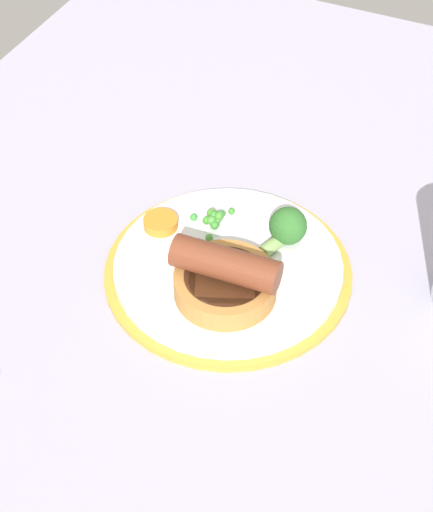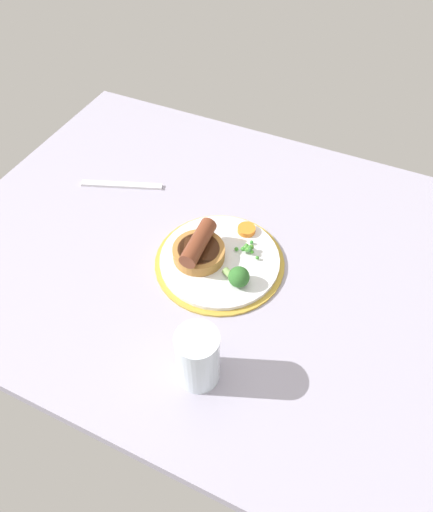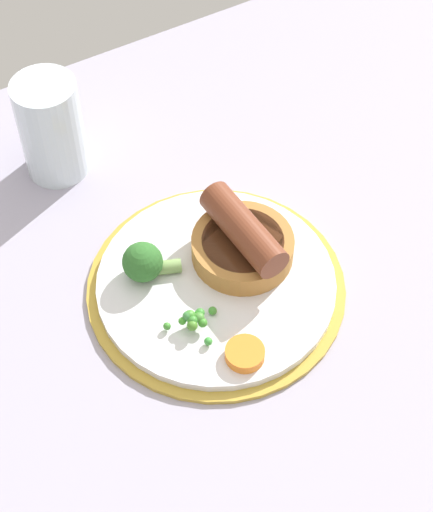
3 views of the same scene
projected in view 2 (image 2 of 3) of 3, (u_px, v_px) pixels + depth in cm
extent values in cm
cube|color=#9E99AD|center=(226.00, 257.00, 89.91)|extent=(110.00, 80.00, 3.00)
cylinder|color=#B79333|center=(218.00, 261.00, 86.89)|extent=(24.66, 24.66, 0.50)
cylinder|color=silver|center=(218.00, 260.00, 86.55)|extent=(22.69, 22.69, 1.40)
cylinder|color=#AD7538|center=(199.00, 252.00, 85.20)|extent=(9.81, 9.81, 2.39)
cylinder|color=#472614|center=(199.00, 249.00, 84.40)|extent=(7.85, 7.85, 0.30)
cylinder|color=brown|center=(198.00, 243.00, 83.07)|extent=(3.71, 10.39, 3.19)
sphere|color=green|center=(244.00, 249.00, 85.97)|extent=(0.76, 0.76, 0.76)
sphere|color=#3A862D|center=(257.00, 258.00, 85.19)|extent=(0.71, 0.71, 0.71)
sphere|color=green|center=(248.00, 249.00, 85.49)|extent=(0.95, 0.95, 0.95)
sphere|color=#3D9529|center=(249.00, 250.00, 85.50)|extent=(0.82, 0.82, 0.82)
sphere|color=#37822D|center=(249.00, 248.00, 85.77)|extent=(0.92, 0.92, 0.92)
sphere|color=#358E2D|center=(249.00, 249.00, 85.52)|extent=(0.93, 0.93, 0.93)
sphere|color=#468D36|center=(246.00, 247.00, 86.06)|extent=(0.97, 0.97, 0.97)
sphere|color=#39833B|center=(250.00, 248.00, 85.58)|extent=(0.97, 0.97, 0.97)
sphere|color=#3C842F|center=(249.00, 248.00, 85.54)|extent=(0.96, 0.96, 0.96)
sphere|color=green|center=(252.00, 242.00, 87.78)|extent=(0.76, 0.76, 0.76)
sphere|color=green|center=(250.00, 248.00, 85.73)|extent=(0.83, 0.83, 0.83)
sphere|color=#458228|center=(251.00, 247.00, 86.03)|extent=(0.98, 0.98, 0.98)
sphere|color=#378630|center=(243.00, 249.00, 85.97)|extent=(0.89, 0.89, 0.89)
sphere|color=#3A892A|center=(247.00, 246.00, 86.51)|extent=(0.85, 0.85, 0.85)
sphere|color=#41892F|center=(249.00, 248.00, 85.61)|extent=(0.94, 0.94, 0.94)
sphere|color=#3B9429|center=(252.00, 251.00, 85.54)|extent=(0.72, 0.72, 0.72)
sphere|color=#4A893E|center=(246.00, 251.00, 85.56)|extent=(0.71, 0.71, 0.71)
sphere|color=#428E33|center=(237.00, 248.00, 87.02)|extent=(0.79, 0.79, 0.79)
sphere|color=#2D6628|center=(239.00, 277.00, 80.55)|extent=(3.85, 3.85, 3.85)
cylinder|color=#7A9E56|center=(229.00, 274.00, 82.60)|extent=(2.74, 2.12, 1.35)
cylinder|color=orange|center=(247.00, 230.00, 89.95)|extent=(3.74, 3.74, 1.05)
cube|color=silver|center=(122.00, 185.00, 101.01)|extent=(17.41, 7.83, 0.60)
cylinder|color=silver|center=(198.00, 358.00, 67.79)|extent=(6.58, 6.58, 11.35)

